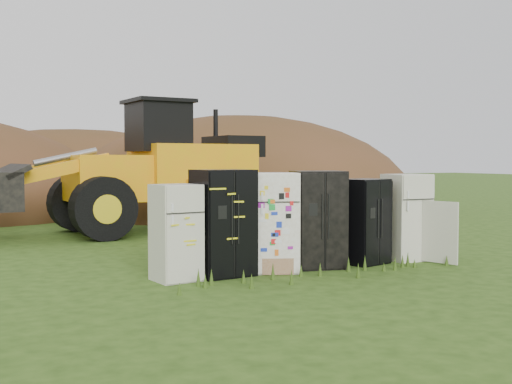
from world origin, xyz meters
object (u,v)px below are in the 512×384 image
(fridge_black_side, at_px, (223,223))
(wheel_loader, at_px, (127,166))
(fridge_open_door, at_px, (406,217))
(fridge_black_right, at_px, (364,221))
(fridge_leftmost, at_px, (176,233))
(fridge_dark_mid, at_px, (318,219))
(fridge_sticker, at_px, (276,222))

(fridge_black_side, relative_size, wheel_loader, 0.24)
(fridge_black_side, height_order, fridge_open_door, fridge_black_side)
(fridge_black_right, distance_m, fridge_open_door, 1.02)
(fridge_leftmost, bearing_deg, fridge_dark_mid, -6.41)
(fridge_dark_mid, bearing_deg, wheel_loader, 116.77)
(fridge_open_door, relative_size, wheel_loader, 0.23)
(fridge_open_door, bearing_deg, fridge_sticker, -178.38)
(fridge_dark_mid, bearing_deg, fridge_black_side, -167.81)
(fridge_black_right, bearing_deg, fridge_dark_mid, 164.59)
(fridge_black_side, distance_m, wheel_loader, 6.98)
(fridge_sticker, bearing_deg, fridge_leftmost, -157.45)
(fridge_leftmost, xyz_separation_m, wheel_loader, (1.01, 6.98, 1.02))
(wheel_loader, bearing_deg, fridge_sticker, -87.38)
(fridge_black_side, bearing_deg, wheel_loader, 82.95)
(fridge_sticker, distance_m, wheel_loader, 7.07)
(fridge_black_right, height_order, fridge_open_door, fridge_open_door)
(fridge_leftmost, distance_m, fridge_open_door, 4.82)
(fridge_open_door, bearing_deg, fridge_black_right, -178.31)
(fridge_leftmost, xyz_separation_m, fridge_dark_mid, (2.77, 0.05, 0.10))
(fridge_sticker, xyz_separation_m, fridge_open_door, (2.95, 0.02, -0.03))
(fridge_sticker, bearing_deg, fridge_black_right, 21.99)
(wheel_loader, bearing_deg, fridge_leftmost, -102.71)
(fridge_black_right, relative_size, wheel_loader, 0.22)
(fridge_dark_mid, height_order, fridge_black_right, fridge_dark_mid)
(fridge_black_right, bearing_deg, wheel_loader, 96.93)
(fridge_black_side, xyz_separation_m, fridge_open_door, (3.95, -0.01, -0.06))
(fridge_black_right, bearing_deg, fridge_sticker, 165.37)
(fridge_black_right, xyz_separation_m, wheel_loader, (-2.80, 6.94, 1.00))
(fridge_sticker, xyz_separation_m, fridge_dark_mid, (0.90, 0.02, 0.01))
(fridge_dark_mid, distance_m, wheel_loader, 7.21)
(fridge_leftmost, xyz_separation_m, fridge_black_right, (3.80, 0.05, 0.02))
(fridge_leftmost, bearing_deg, fridge_sticker, -6.52)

